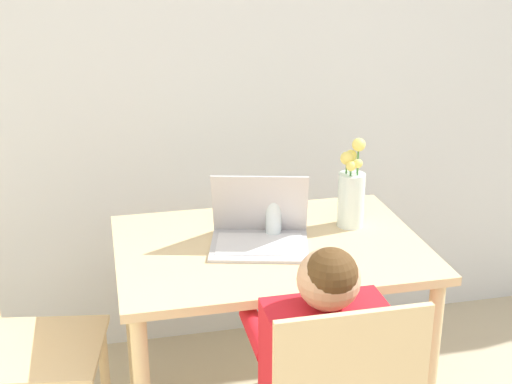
% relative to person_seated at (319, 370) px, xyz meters
% --- Properties ---
extents(wall_back, '(6.40, 0.05, 2.50)m').
position_rel_person_seated_xyz_m(wall_back, '(0.25, 1.30, 0.61)').
color(wall_back, silver).
rests_on(wall_back, ground_plane).
extents(dining_table, '(1.04, 0.74, 0.75)m').
position_rel_person_seated_xyz_m(dining_table, '(0.00, 0.58, 0.01)').
color(dining_table, '#D6B784').
rests_on(dining_table, ground_plane).
extents(person_seated, '(0.33, 0.42, 1.03)m').
position_rel_person_seated_xyz_m(person_seated, '(0.00, 0.00, 0.00)').
color(person_seated, red).
rests_on(person_seated, ground_plane).
extents(laptop, '(0.38, 0.33, 0.24)m').
position_rel_person_seated_xyz_m(laptop, '(-0.03, 0.60, 0.17)').
color(laptop, '#B2B2B7').
rests_on(laptop, dining_table).
extents(flower_vase, '(0.10, 0.10, 0.32)m').
position_rel_person_seated_xyz_m(flower_vase, '(0.33, 0.68, 0.24)').
color(flower_vase, silver).
rests_on(flower_vase, dining_table).
extents(water_bottle, '(0.06, 0.06, 0.20)m').
position_rel_person_seated_xyz_m(water_bottle, '(0.03, 0.65, 0.21)').
color(water_bottle, silver).
rests_on(water_bottle, dining_table).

